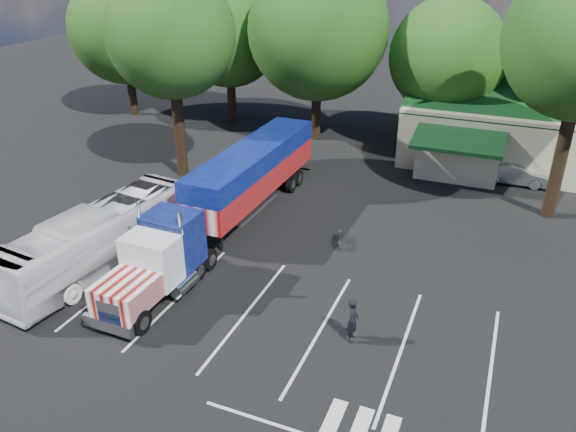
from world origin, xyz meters
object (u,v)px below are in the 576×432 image
at_px(semi_truck, 232,189).
at_px(bicycle, 340,236).
at_px(silver_sedan, 515,173).
at_px(woman, 353,320).
at_px(tour_bus, 99,239).

distance_m(semi_truck, bicycle, 6.06).
bearing_deg(semi_truck, silver_sedan, 42.64).
bearing_deg(woman, silver_sedan, -23.94).
relative_size(semi_truck, bicycle, 11.24).
xyz_separation_m(woman, bicycle, (-2.70, 7.00, -0.48)).
distance_m(woman, silver_sedan, 19.29).
relative_size(woman, tour_bus, 0.17).
xyz_separation_m(bicycle, tour_bus, (-9.63, -6.27, 1.04)).
xyz_separation_m(bicycle, silver_sedan, (7.73, 11.62, 0.25)).
bearing_deg(tour_bus, semi_truck, 63.44).
bearing_deg(tour_bus, woman, 3.25).
relative_size(semi_truck, woman, 10.16).
relative_size(woman, bicycle, 1.11).
bearing_deg(silver_sedan, semi_truck, 129.03).
bearing_deg(bicycle, semi_truck, 166.92).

